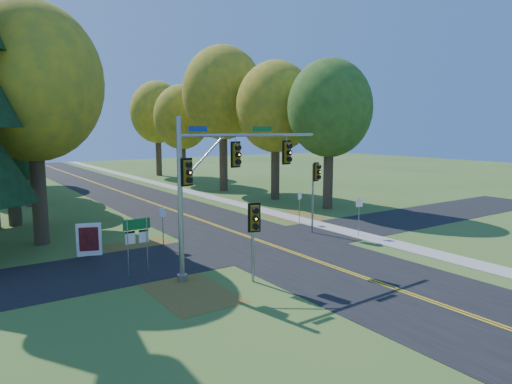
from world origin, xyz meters
TOP-DOWN VIEW (x-y plane):
  - ground at (0.00, 0.00)m, footprint 160.00×160.00m
  - road_main at (0.00, 0.00)m, footprint 8.00×160.00m
  - road_cross at (0.00, 2.00)m, footprint 60.00×6.00m
  - centerline_left at (-0.10, 0.00)m, footprint 0.10×160.00m
  - centerline_right at (0.10, 0.00)m, footprint 0.10×160.00m
  - sidewalk_east at (6.20, 0.00)m, footprint 1.60×160.00m
  - leaf_patch_w_near at (-6.50, 4.00)m, footprint 4.00×6.00m
  - leaf_patch_e at (6.80, 6.00)m, footprint 3.50×8.00m
  - leaf_patch_w_far at (-7.50, -3.00)m, footprint 3.00×5.00m
  - tree_w_a at (-11.13, 9.38)m, footprint 8.00×8.00m
  - tree_e_a at (11.57, 8.77)m, footprint 7.20×7.20m
  - tree_w_b at (-11.72, 16.29)m, footprint 8.60×8.60m
  - tree_e_b at (10.97, 15.58)m, footprint 7.60×7.60m
  - tree_w_c at (-9.54, 24.47)m, footprint 6.80×6.80m
  - tree_e_c at (9.88, 23.69)m, footprint 8.80×8.80m
  - tree_w_d at (-10.13, 33.18)m, footprint 8.20×8.20m
  - tree_e_d at (9.26, 32.87)m, footprint 7.00×7.00m
  - tree_w_e at (-8.92, 44.09)m, footprint 8.40×8.40m
  - tree_e_e at (10.47, 43.58)m, footprint 7.80×7.80m
  - traffic_mast at (-5.15, -1.61)m, footprint 8.17×0.88m
  - east_signal_pole at (4.24, 2.19)m, footprint 0.54×0.63m
  - ped_signal_pole at (-4.61, -3.72)m, footprint 0.56×0.67m
  - route_sign_cluster at (-8.50, 0.31)m, footprint 1.30×0.09m
  - info_kiosk at (-9.53, 5.02)m, footprint 1.28×0.63m
  - reg_sign_e_north at (5.44, 5.22)m, footprint 0.43×0.18m
  - reg_sign_e_south at (6.03, -0.01)m, footprint 0.47×0.15m
  - reg_sign_w at (-5.60, 4.16)m, footprint 0.46×0.15m

SIDE VIEW (x-z plane):
  - ground at x=0.00m, z-range 0.00..0.00m
  - leaf_patch_w_near at x=-6.50m, z-range 0.00..0.01m
  - leaf_patch_e at x=6.80m, z-range 0.00..0.01m
  - leaf_patch_w_far at x=-7.50m, z-range 0.00..0.01m
  - road_cross at x=0.00m, z-range 0.00..0.02m
  - road_main at x=0.00m, z-range 0.00..0.02m
  - centerline_left at x=-0.10m, z-range 0.02..0.03m
  - centerline_right at x=0.10m, z-range 0.02..0.03m
  - sidewalk_east at x=6.20m, z-range 0.00..0.06m
  - info_kiosk at x=-9.53m, z-range 0.00..1.80m
  - reg_sign_e_north at x=5.44m, z-range 0.43..2.77m
  - reg_sign_w at x=-5.60m, z-range 0.45..2.91m
  - reg_sign_e_south at x=6.03m, z-range 0.46..2.98m
  - route_sign_cluster at x=-8.50m, z-range 0.57..3.34m
  - ped_signal_pole at x=-4.61m, z-range 0.89..4.54m
  - east_signal_pole at x=4.24m, z-range 1.22..5.92m
  - traffic_mast at x=-5.15m, z-range 1.06..8.47m
  - tree_w_c at x=-9.54m, z-range 1.99..13.90m
  - tree_e_d at x=9.26m, z-range 2.08..14.40m
  - tree_e_a at x=11.57m, z-range 2.16..14.90m
  - tree_e_b at x=10.97m, z-range 2.23..15.56m
  - tree_e_e at x=10.47m, z-range 2.32..16.06m
  - tree_w_a at x=-11.13m, z-range 2.41..16.56m
  - tree_w_d at x=-10.13m, z-range 2.50..17.06m
  - tree_w_e at x=-8.92m, z-range 2.59..17.56m
  - tree_w_b at x=-11.72m, z-range 2.68..18.06m
  - tree_e_c at x=9.88m, z-range 2.77..18.56m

